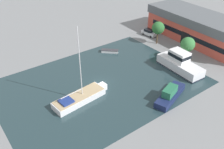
{
  "coord_description": "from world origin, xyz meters",
  "views": [
    {
      "loc": [
        34.3,
        -22.72,
        28.23
      ],
      "look_at": [
        0.0,
        2.92,
        1.0
      ],
      "focal_mm": 40.0,
      "sensor_mm": 36.0,
      "label": 1
    }
  ],
  "objects_px": {
    "parked_car": "(149,32)",
    "small_dinghy": "(110,51)",
    "quay_tree_by_water": "(158,28)",
    "quay_tree_near_building": "(188,44)",
    "motor_cruiser": "(180,63)",
    "sailboat_moored": "(80,97)",
    "warehouse_building": "(199,27)",
    "cabin_boat": "(170,94)"
  },
  "relations": [
    {
      "from": "sailboat_moored",
      "to": "cabin_boat",
      "type": "relative_size",
      "value": 1.59
    },
    {
      "from": "sailboat_moored",
      "to": "small_dinghy",
      "type": "height_order",
      "value": "sailboat_moored"
    },
    {
      "from": "warehouse_building",
      "to": "motor_cruiser",
      "type": "bearing_deg",
      "value": -62.7
    },
    {
      "from": "sailboat_moored",
      "to": "motor_cruiser",
      "type": "relative_size",
      "value": 1.29
    },
    {
      "from": "quay_tree_near_building",
      "to": "motor_cruiser",
      "type": "height_order",
      "value": "quay_tree_near_building"
    },
    {
      "from": "small_dinghy",
      "to": "cabin_boat",
      "type": "relative_size",
      "value": 0.45
    },
    {
      "from": "sailboat_moored",
      "to": "small_dinghy",
      "type": "relative_size",
      "value": 3.57
    },
    {
      "from": "quay_tree_by_water",
      "to": "small_dinghy",
      "type": "relative_size",
      "value": 1.49
    },
    {
      "from": "parked_car",
      "to": "small_dinghy",
      "type": "height_order",
      "value": "parked_car"
    },
    {
      "from": "quay_tree_near_building",
      "to": "cabin_boat",
      "type": "bearing_deg",
      "value": -60.63
    },
    {
      "from": "quay_tree_by_water",
      "to": "small_dinghy",
      "type": "xyz_separation_m",
      "value": [
        -3.28,
        -12.88,
        -3.92
      ]
    },
    {
      "from": "motor_cruiser",
      "to": "sailboat_moored",
      "type": "bearing_deg",
      "value": 175.05
    },
    {
      "from": "quay_tree_by_water",
      "to": "parked_car",
      "type": "xyz_separation_m",
      "value": [
        -4.98,
        1.98,
        -3.38
      ]
    },
    {
      "from": "motor_cruiser",
      "to": "quay_tree_by_water",
      "type": "bearing_deg",
      "value": 68.75
    },
    {
      "from": "cabin_boat",
      "to": "small_dinghy",
      "type": "bearing_deg",
      "value": 156.43
    },
    {
      "from": "warehouse_building",
      "to": "quay_tree_near_building",
      "type": "bearing_deg",
      "value": -62.38
    },
    {
      "from": "sailboat_moored",
      "to": "warehouse_building",
      "type": "bearing_deg",
      "value": 90.31
    },
    {
      "from": "parked_car",
      "to": "sailboat_moored",
      "type": "distance_m",
      "value": 33.44
    },
    {
      "from": "parked_car",
      "to": "quay_tree_near_building",
      "type": "bearing_deg",
      "value": 74.79
    },
    {
      "from": "sailboat_moored",
      "to": "small_dinghy",
      "type": "xyz_separation_m",
      "value": [
        -12.13,
        15.58,
        -0.4
      ]
    },
    {
      "from": "small_dinghy",
      "to": "warehouse_building",
      "type": "bearing_deg",
      "value": 114.13
    },
    {
      "from": "quay_tree_by_water",
      "to": "cabin_boat",
      "type": "xyz_separation_m",
      "value": [
        18.1,
        -15.02,
        -3.34
      ]
    },
    {
      "from": "sailboat_moored",
      "to": "parked_car",
      "type": "bearing_deg",
      "value": 109.04
    },
    {
      "from": "quay_tree_by_water",
      "to": "motor_cruiser",
      "type": "relative_size",
      "value": 0.54
    },
    {
      "from": "quay_tree_by_water",
      "to": "quay_tree_near_building",
      "type": "bearing_deg",
      "value": -5.39
    },
    {
      "from": "motor_cruiser",
      "to": "small_dinghy",
      "type": "height_order",
      "value": "motor_cruiser"
    },
    {
      "from": "quay_tree_by_water",
      "to": "motor_cruiser",
      "type": "xyz_separation_m",
      "value": [
        12.24,
        -5.64,
        -2.71
      ]
    },
    {
      "from": "warehouse_building",
      "to": "quay_tree_by_water",
      "type": "relative_size",
      "value": 5.07
    },
    {
      "from": "small_dinghy",
      "to": "cabin_boat",
      "type": "height_order",
      "value": "cabin_boat"
    },
    {
      "from": "motor_cruiser",
      "to": "small_dinghy",
      "type": "xyz_separation_m",
      "value": [
        -15.52,
        -7.24,
        -1.22
      ]
    },
    {
      "from": "warehouse_building",
      "to": "small_dinghy",
      "type": "relative_size",
      "value": 7.57
    },
    {
      "from": "warehouse_building",
      "to": "motor_cruiser",
      "type": "xyz_separation_m",
      "value": [
        7.26,
        -15.94,
        -1.99
      ]
    },
    {
      "from": "small_dinghy",
      "to": "quay_tree_near_building",
      "type": "bearing_deg",
      "value": 85.26
    },
    {
      "from": "parked_car",
      "to": "small_dinghy",
      "type": "bearing_deg",
      "value": 2.3
    },
    {
      "from": "quay_tree_by_water",
      "to": "sailboat_moored",
      "type": "distance_m",
      "value": 30.02
    },
    {
      "from": "sailboat_moored",
      "to": "cabin_boat",
      "type": "bearing_deg",
      "value": 50.1
    },
    {
      "from": "motor_cruiser",
      "to": "cabin_boat",
      "type": "xyz_separation_m",
      "value": [
        5.86,
        -9.38,
        -0.64
      ]
    },
    {
      "from": "warehouse_building",
      "to": "parked_car",
      "type": "relative_size",
      "value": 6.46
    },
    {
      "from": "motor_cruiser",
      "to": "warehouse_building",
      "type": "bearing_deg",
      "value": 27.99
    },
    {
      "from": "parked_car",
      "to": "sailboat_moored",
      "type": "bearing_deg",
      "value": 20.2
    },
    {
      "from": "warehouse_building",
      "to": "quay_tree_by_water",
      "type": "height_order",
      "value": "warehouse_building"
    },
    {
      "from": "quay_tree_near_building",
      "to": "parked_car",
      "type": "height_order",
      "value": "quay_tree_near_building"
    }
  ]
}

